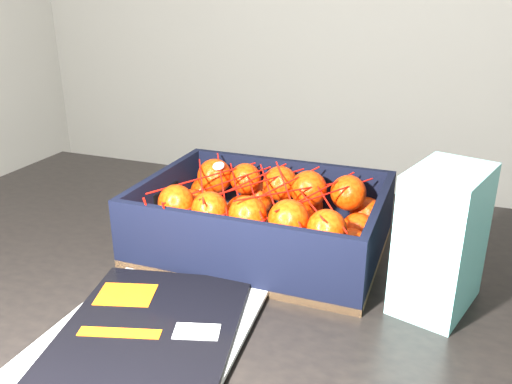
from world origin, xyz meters
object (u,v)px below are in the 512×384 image
(table, at_px, (203,312))
(produce_crate, at_px, (262,229))
(magazine_stack, at_px, (145,336))
(retail_carton, at_px, (442,239))

(table, bearing_deg, produce_crate, 43.66)
(magazine_stack, xyz_separation_m, produce_crate, (0.05, 0.29, 0.03))
(table, distance_m, produce_crate, 0.17)
(retail_carton, bearing_deg, table, -163.09)
(table, height_order, retail_carton, retail_carton)
(produce_crate, xyz_separation_m, retail_carton, (0.28, -0.07, 0.06))
(produce_crate, bearing_deg, table, -136.34)
(produce_crate, height_order, retail_carton, retail_carton)
(table, height_order, produce_crate, produce_crate)
(magazine_stack, distance_m, retail_carton, 0.40)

